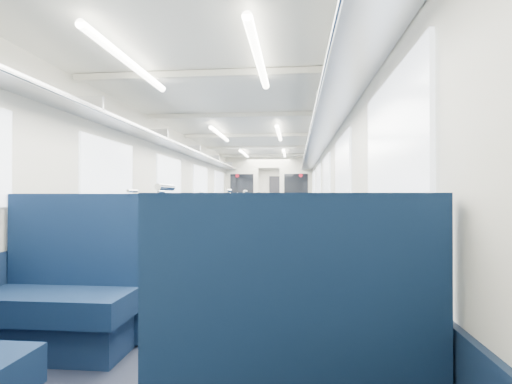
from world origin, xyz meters
name	(u,v)px	position (x,y,z in m)	size (l,w,h in m)	color
floor	(261,240)	(0.00, 0.00, 0.00)	(2.80, 18.00, 0.01)	black
ceiling	(261,146)	(0.00, 0.00, 2.35)	(2.80, 18.00, 0.01)	white
wall_left	(206,193)	(-1.40, 0.00, 1.18)	(0.02, 18.00, 2.35)	beige
dado_left	(206,226)	(-1.39, 0.00, 0.35)	(0.03, 17.90, 0.70)	#0F1D34
wall_right	(318,193)	(1.40, 0.00, 1.18)	(0.02, 18.00, 2.35)	beige
dado_right	(317,227)	(1.39, 0.00, 0.35)	(0.03, 17.90, 0.70)	#0F1D34
wall_far	(277,194)	(0.00, 9.00, 1.18)	(2.80, 0.02, 2.35)	beige
luggage_rack_left	(213,161)	(-1.21, 0.00, 1.97)	(0.36, 17.40, 0.18)	#B2B5BA
luggage_rack_right	(310,160)	(1.21, 0.00, 1.97)	(0.36, 17.40, 0.18)	#B2B5BA
windows	(259,183)	(0.00, -0.46, 1.42)	(2.78, 15.60, 0.75)	white
ceiling_fittings	(260,147)	(0.00, -0.26, 2.29)	(2.70, 16.06, 0.11)	silver
end_door	(277,197)	(0.00, 8.94, 1.00)	(0.75, 0.06, 2.00)	black
bulkhead	(269,192)	(0.00, 2.96, 1.23)	(2.80, 0.10, 2.35)	silver
seat_2	(65,301)	(-0.83, -7.01, 0.36)	(1.06, 0.58, 1.18)	#0D203E
seat_3	(292,314)	(0.83, -7.16, 0.36)	(1.06, 0.58, 1.18)	#0D203E
seat_4	(121,275)	(-0.83, -6.07, 0.36)	(1.06, 0.58, 1.18)	#0D203E
seat_5	(293,275)	(0.83, -5.93, 0.36)	(1.06, 0.58, 1.18)	#0D203E
seat_6	(165,254)	(-0.83, -4.78, 0.36)	(1.06, 0.58, 1.18)	#0D203E
seat_7	(294,258)	(0.83, -4.88, 0.36)	(1.06, 0.58, 1.18)	#0D203E
seat_8	(189,243)	(-0.83, -3.63, 0.36)	(1.06, 0.58, 1.18)	#0D203E
seat_9	(294,245)	(0.83, -3.61, 0.36)	(1.06, 0.58, 1.18)	#0D203E
seat_10	(205,236)	(-0.83, -2.52, 0.36)	(1.06, 0.58, 1.18)	#0D203E
seat_11	(294,237)	(0.83, -2.50, 0.36)	(1.06, 0.58, 1.18)	#0D203E
seat_12	(217,230)	(-0.83, -1.34, 0.36)	(1.06, 0.58, 1.18)	#0D203E
seat_13	(294,231)	(0.83, -1.45, 0.36)	(1.06, 0.58, 1.18)	#0D203E
seat_14	(227,226)	(-0.83, -0.15, 0.36)	(1.06, 0.58, 1.18)	#0D203E
seat_15	(294,227)	(0.83, -0.18, 0.36)	(1.06, 0.58, 1.18)	#0D203E
seat_16	(233,223)	(-0.83, 0.83, 0.36)	(1.06, 0.58, 1.18)	#0D203E
seat_17	(295,223)	(0.83, 0.96, 0.36)	(1.06, 0.58, 1.18)	#0D203E
seat_18	(239,220)	(-0.83, 1.99, 0.36)	(1.06, 0.58, 1.18)	#0D203E
seat_19	(295,220)	(0.83, 2.04, 0.36)	(1.06, 0.58, 1.18)	#0D203E
seat_20	(248,216)	(-0.83, 4.15, 0.36)	(1.06, 0.58, 1.18)	#0D203E
seat_21	(295,216)	(0.83, 4.22, 0.36)	(1.06, 0.58, 1.18)	#0D203E
seat_22	(252,214)	(-0.83, 5.35, 0.36)	(1.06, 0.58, 1.18)	#0D203E
seat_23	(295,215)	(0.83, 5.19, 0.36)	(1.06, 0.58, 1.18)	#0D203E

